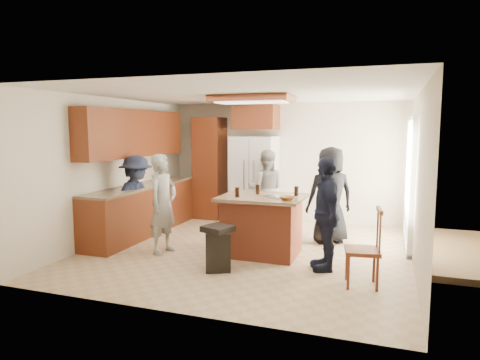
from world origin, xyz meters
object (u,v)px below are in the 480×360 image
(person_side_right, at_px, (326,214))
(spindle_chair, at_px, (364,251))
(person_front_left, at_px, (163,204))
(refrigerator, at_px, (254,179))
(person_counter, at_px, (136,199))
(person_behind_right, at_px, (330,195))
(person_behind_left, at_px, (266,189))
(trash_bin, at_px, (218,248))
(kitchen_island, at_px, (262,225))

(person_side_right, distance_m, spindle_chair, 0.81)
(person_front_left, xyz_separation_m, refrigerator, (0.67, 2.67, 0.11))
(person_front_left, bearing_deg, person_counter, 68.43)
(person_counter, bearing_deg, person_behind_right, -61.37)
(spindle_chair, bearing_deg, person_side_right, 138.29)
(person_counter, height_order, spindle_chair, person_counter)
(person_behind_left, height_order, refrigerator, refrigerator)
(person_behind_left, height_order, trash_bin, person_behind_left)
(person_behind_right, height_order, person_counter, person_behind_right)
(person_front_left, height_order, trash_bin, person_front_left)
(person_behind_right, bearing_deg, person_counter, -11.62)
(person_behind_right, relative_size, spindle_chair, 1.67)
(person_behind_right, distance_m, spindle_chair, 2.09)
(refrigerator, xyz_separation_m, trash_bin, (0.46, -3.17, -0.58))
(person_behind_left, distance_m, refrigerator, 0.63)
(kitchen_island, relative_size, spindle_chair, 1.29)
(refrigerator, xyz_separation_m, kitchen_island, (0.83, -2.25, -0.43))
(person_behind_left, relative_size, trash_bin, 2.46)
(person_front_left, distance_m, person_side_right, 2.53)
(person_side_right, bearing_deg, person_front_left, -108.08)
(trash_bin, bearing_deg, person_side_right, 20.67)
(person_front_left, bearing_deg, person_side_right, -80.64)
(person_behind_right, height_order, trash_bin, person_behind_right)
(person_behind_left, relative_size, person_counter, 1.03)
(person_front_left, distance_m, refrigerator, 2.75)
(person_side_right, distance_m, refrigerator, 3.23)
(refrigerator, bearing_deg, trash_bin, -81.66)
(refrigerator, relative_size, trash_bin, 2.86)
(person_front_left, distance_m, person_counter, 0.91)
(person_behind_right, bearing_deg, person_side_right, 65.70)
(person_front_left, xyz_separation_m, trash_bin, (1.13, -0.50, -0.47))
(person_side_right, bearing_deg, trash_bin, -88.04)
(kitchen_island, xyz_separation_m, trash_bin, (-0.37, -0.92, -0.16))
(person_counter, bearing_deg, person_side_right, -86.51)
(person_behind_left, distance_m, person_behind_right, 1.52)
(person_front_left, xyz_separation_m, kitchen_island, (1.50, 0.42, -0.31))
(refrigerator, xyz_separation_m, spindle_chair, (2.41, -3.13, -0.45))
(kitchen_island, bearing_deg, spindle_chair, -29.12)
(person_front_left, distance_m, kitchen_island, 1.59)
(refrigerator, bearing_deg, person_behind_left, -50.56)
(kitchen_island, height_order, trash_bin, kitchen_island)
(person_behind_left, height_order, kitchen_island, person_behind_left)
(person_behind_right, relative_size, refrigerator, 0.92)
(person_side_right, distance_m, kitchen_island, 1.15)
(person_front_left, relative_size, trash_bin, 2.49)
(person_counter, relative_size, trash_bin, 2.39)
(person_behind_right, height_order, refrigerator, refrigerator)
(trash_bin, bearing_deg, person_counter, 153.47)
(spindle_chair, bearing_deg, person_front_left, 171.50)
(person_front_left, bearing_deg, person_behind_left, -17.14)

